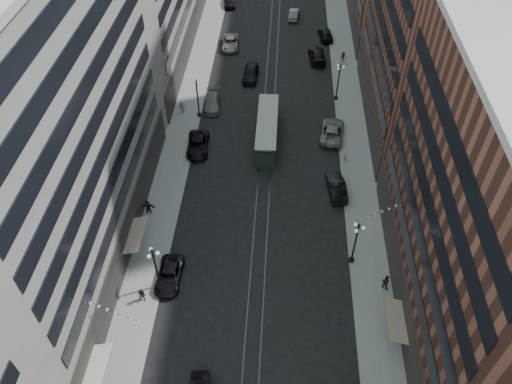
% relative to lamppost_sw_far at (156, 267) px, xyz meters
% --- Properties ---
extents(ground, '(220.00, 220.00, 0.00)m').
position_rel_lamppost_sw_far_xyz_m(ground, '(9.20, 32.00, -3.10)').
color(ground, black).
rests_on(ground, ground).
extents(sidewalk_west, '(4.00, 180.00, 0.15)m').
position_rel_lamppost_sw_far_xyz_m(sidewalk_west, '(-1.80, 42.00, -3.02)').
color(sidewalk_west, gray).
rests_on(sidewalk_west, ground).
extents(sidewalk_east, '(4.00, 180.00, 0.15)m').
position_rel_lamppost_sw_far_xyz_m(sidewalk_east, '(20.20, 42.00, -3.02)').
color(sidewalk_east, gray).
rests_on(sidewalk_east, ground).
extents(rail_west, '(0.12, 180.00, 0.02)m').
position_rel_lamppost_sw_far_xyz_m(rail_west, '(8.50, 42.00, -3.09)').
color(rail_west, '#2D2D33').
rests_on(rail_west, ground).
extents(rail_east, '(0.12, 180.00, 0.02)m').
position_rel_lamppost_sw_far_xyz_m(rail_east, '(9.90, 42.00, -3.09)').
color(rail_east, '#2D2D33').
rests_on(rail_east, ground).
extents(building_west_mid, '(8.00, 36.00, 28.00)m').
position_rel_lamppost_sw_far_xyz_m(building_west_mid, '(-7.80, 5.00, 10.90)').
color(building_west_mid, gray).
rests_on(building_west_mid, ground).
extents(building_east_mid, '(8.00, 30.00, 24.00)m').
position_rel_lamppost_sw_far_xyz_m(building_east_mid, '(26.20, -0.00, 8.90)').
color(building_east_mid, brown).
rests_on(building_east_mid, ground).
extents(lamppost_sw_far, '(1.03, 1.14, 5.52)m').
position_rel_lamppost_sw_far_xyz_m(lamppost_sw_far, '(0.00, 0.00, 0.00)').
color(lamppost_sw_far, black).
rests_on(lamppost_sw_far, sidewalk_west).
extents(lamppost_sw_mid, '(1.03, 1.14, 5.52)m').
position_rel_lamppost_sw_far_xyz_m(lamppost_sw_mid, '(0.00, 27.00, 0.00)').
color(lamppost_sw_mid, black).
rests_on(lamppost_sw_mid, sidewalk_west).
extents(lamppost_se_far, '(1.03, 1.14, 5.52)m').
position_rel_lamppost_sw_far_xyz_m(lamppost_se_far, '(18.40, 4.00, 0.00)').
color(lamppost_se_far, black).
rests_on(lamppost_se_far, sidewalk_east).
extents(lamppost_se_mid, '(1.03, 1.14, 5.52)m').
position_rel_lamppost_sw_far_xyz_m(lamppost_se_mid, '(18.40, 32.00, 0.00)').
color(lamppost_se_mid, black).
rests_on(lamppost_se_mid, sidewalk_east).
extents(streetcar, '(2.48, 11.20, 3.10)m').
position_rel_lamppost_sw_far_xyz_m(streetcar, '(9.20, 22.60, -1.67)').
color(streetcar, '#1F3121').
rests_on(streetcar, ground).
extents(car_2, '(2.34, 4.94, 1.36)m').
position_rel_lamppost_sw_far_xyz_m(car_2, '(0.80, 0.80, -2.41)').
color(car_2, black).
rests_on(car_2, ground).
extents(pedestrian_2, '(0.85, 0.59, 1.59)m').
position_rel_lamppost_sw_far_xyz_m(pedestrian_2, '(-1.24, -1.71, -2.15)').
color(pedestrian_2, black).
rests_on(pedestrian_2, sidewalk_west).
extents(car_7, '(2.87, 5.62, 1.52)m').
position_rel_lamppost_sw_far_xyz_m(car_7, '(0.80, 20.24, -2.34)').
color(car_7, black).
rests_on(car_7, ground).
extents(car_8, '(2.39, 5.27, 1.50)m').
position_rel_lamppost_sw_far_xyz_m(car_8, '(1.46, 29.32, -2.35)').
color(car_8, '#646259').
rests_on(car_8, ground).
extents(car_9, '(2.54, 5.02, 1.64)m').
position_rel_lamppost_sw_far_xyz_m(car_9, '(0.80, 60.51, -2.28)').
color(car_9, black).
rests_on(car_9, ground).
extents(car_10, '(2.37, 5.24, 1.67)m').
position_rel_lamppost_sw_far_xyz_m(car_10, '(17.39, 13.78, -2.26)').
color(car_10, black).
rests_on(car_10, ground).
extents(car_11, '(3.51, 6.26, 1.65)m').
position_rel_lamppost_sw_far_xyz_m(car_11, '(17.40, 23.86, -2.27)').
color(car_11, gray).
rests_on(car_11, ground).
extents(car_12, '(2.82, 5.85, 1.64)m').
position_rel_lamppost_sw_far_xyz_m(car_12, '(16.02, 42.51, -2.28)').
color(car_12, black).
rests_on(car_12, ground).
extents(car_13, '(2.34, 5.25, 1.75)m').
position_rel_lamppost_sw_far_xyz_m(car_13, '(6.23, 36.73, -2.22)').
color(car_13, black).
rests_on(car_13, ground).
extents(car_14, '(1.98, 4.57, 1.46)m').
position_rel_lamppost_sw_far_xyz_m(car_14, '(12.40, 56.20, -2.36)').
color(car_14, '#646459').
rests_on(car_14, ground).
extents(pedestrian_5, '(1.65, 0.63, 1.74)m').
position_rel_lamppost_sw_far_xyz_m(pedestrian_5, '(-3.03, 9.27, -2.08)').
color(pedestrian_5, black).
rests_on(pedestrian_5, sidewalk_west).
extents(pedestrian_6, '(1.15, 0.83, 1.78)m').
position_rel_lamppost_sw_far_xyz_m(pedestrian_6, '(-2.30, 27.61, -2.05)').
color(pedestrian_6, '#AFA491').
rests_on(pedestrian_6, sidewalk_west).
extents(pedestrian_7, '(0.96, 0.89, 1.75)m').
position_rel_lamppost_sw_far_xyz_m(pedestrian_7, '(21.28, 1.07, -2.07)').
color(pedestrian_7, black).
rests_on(pedestrian_7, sidewalk_east).
extents(pedestrian_8, '(0.72, 0.71, 1.68)m').
position_rel_lamppost_sw_far_xyz_m(pedestrian_8, '(18.70, 18.91, -2.11)').
color(pedestrian_8, beige).
rests_on(pedestrian_8, sidewalk_east).
extents(pedestrian_9, '(1.08, 0.56, 1.59)m').
position_rel_lamppost_sw_far_xyz_m(pedestrian_9, '(19.94, 41.94, -2.15)').
color(pedestrian_9, black).
rests_on(pedestrian_9, sidewalk_east).
extents(car_extra_0, '(2.55, 5.01, 1.63)m').
position_rel_lamppost_sw_far_xyz_m(car_extra_0, '(17.60, 49.31, -2.28)').
color(car_extra_0, black).
rests_on(car_extra_0, ground).
extents(car_extra_1, '(2.79, 5.53, 1.50)m').
position_rel_lamppost_sw_far_xyz_m(car_extra_1, '(2.40, 45.62, -2.35)').
color(car_extra_1, gray).
rests_on(car_extra_1, ground).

